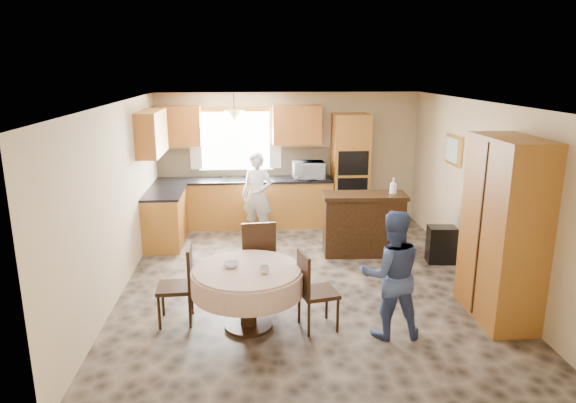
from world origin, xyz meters
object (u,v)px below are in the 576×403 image
(sideboard, at_px, (363,226))
(person_dining, at_px, (391,274))
(oven_tower, at_px, (350,170))
(chair_left, at_px, (181,281))
(dining_table, at_px, (248,281))
(person_sink, at_px, (257,195))
(cupboard, at_px, (504,230))
(chair_right, at_px, (312,287))
(chair_back, at_px, (258,255))

(sideboard, xyz_separation_m, person_dining, (-0.27, -2.60, 0.26))
(oven_tower, height_order, chair_left, oven_tower)
(dining_table, relative_size, person_sink, 0.85)
(chair_left, distance_m, person_sink, 3.28)
(cupboard, distance_m, chair_right, 2.35)
(sideboard, height_order, person_dining, person_dining)
(cupboard, relative_size, person_sink, 1.45)
(sideboard, distance_m, chair_back, 2.26)
(oven_tower, height_order, person_sink, oven_tower)
(cupboard, bearing_deg, oven_tower, 105.28)
(person_dining, bearing_deg, person_sink, -67.95)
(dining_table, distance_m, chair_right, 0.74)
(sideboard, distance_m, chair_right, 2.64)
(oven_tower, distance_m, sideboard, 1.77)
(sideboard, bearing_deg, dining_table, -126.16)
(sideboard, relative_size, person_dining, 0.90)
(oven_tower, relative_size, chair_back, 2.01)
(dining_table, bearing_deg, person_sink, 87.09)
(cupboard, xyz_separation_m, chair_left, (-3.79, 0.14, -0.58))
(chair_right, bearing_deg, chair_left, 66.81)
(sideboard, relative_size, chair_right, 1.41)
(chair_right, distance_m, person_sink, 3.47)
(chair_right, xyz_separation_m, person_sink, (-0.57, 3.41, 0.24))
(sideboard, relative_size, chair_left, 1.40)
(cupboard, distance_m, person_sink, 4.35)
(dining_table, distance_m, chair_back, 0.84)
(sideboard, bearing_deg, cupboard, -60.22)
(person_sink, relative_size, person_dining, 1.03)
(chair_left, bearing_deg, cupboard, 85.66)
(cupboard, bearing_deg, dining_table, -179.05)
(chair_right, bearing_deg, chair_back, 20.41)
(sideboard, height_order, chair_right, sideboard)
(chair_left, bearing_deg, dining_table, 73.87)
(dining_table, height_order, person_sink, person_sink)
(person_dining, bearing_deg, chair_right, -13.15)
(sideboard, xyz_separation_m, person_sink, (-1.69, 1.02, 0.29))
(chair_back, relative_size, chair_right, 1.12)
(oven_tower, bearing_deg, chair_left, -125.78)
(dining_table, relative_size, person_dining, 0.88)
(chair_right, bearing_deg, person_sink, -3.23)
(oven_tower, distance_m, dining_table, 4.44)
(chair_left, bearing_deg, chair_right, 77.30)
(oven_tower, height_order, dining_table, oven_tower)
(sideboard, height_order, chair_left, sideboard)
(chair_back, height_order, chair_right, chair_back)
(dining_table, relative_size, chair_left, 1.37)
(chair_back, xyz_separation_m, person_dining, (1.45, -1.13, 0.15))
(person_dining, bearing_deg, chair_left, -11.08)
(person_sink, bearing_deg, oven_tower, 40.14)
(chair_back, relative_size, person_sink, 0.69)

